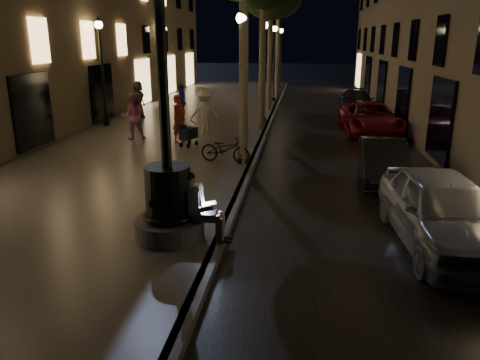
% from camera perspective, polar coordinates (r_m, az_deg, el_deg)
% --- Properties ---
extents(ground, '(120.00, 120.00, 0.00)m').
position_cam_1_polar(ground, '(21.94, 3.37, 6.15)').
color(ground, black).
rests_on(ground, ground).
extents(cobble_lane, '(6.00, 45.00, 0.02)m').
position_cam_1_polar(cobble_lane, '(21.93, 11.25, 5.88)').
color(cobble_lane, black).
rests_on(cobble_lane, ground).
extents(promenade, '(8.00, 45.00, 0.20)m').
position_cam_1_polar(promenade, '(22.56, -6.88, 6.62)').
color(promenade, slate).
rests_on(promenade, ground).
extents(curb_strip, '(0.25, 45.00, 0.20)m').
position_cam_1_polar(curb_strip, '(21.92, 3.37, 6.41)').
color(curb_strip, '#59595B').
rests_on(curb_strip, ground).
extents(fountain_lamppost, '(1.40, 1.40, 5.21)m').
position_cam_1_polar(fountain_lamppost, '(9.33, -8.76, -1.22)').
color(fountain_lamppost, '#59595B').
rests_on(fountain_lamppost, promenade).
extents(seated_man_laptop, '(1.03, 0.35, 1.40)m').
position_cam_1_polar(seated_man_laptop, '(9.27, -5.04, -3.02)').
color(seated_man_laptop, tan).
rests_on(seated_man_laptop, promenade).
extents(tree_far, '(3.00, 3.00, 7.50)m').
position_cam_1_polar(tree_far, '(32.63, 4.72, 20.98)').
color(tree_far, '#6B604C').
rests_on(tree_far, promenade).
extents(lamp_curb_a, '(0.36, 0.36, 4.81)m').
position_cam_1_polar(lamp_curb_a, '(14.64, 0.25, 13.59)').
color(lamp_curb_a, black).
rests_on(lamp_curb_a, promenade).
extents(lamp_curb_b, '(0.36, 0.36, 4.81)m').
position_cam_1_polar(lamp_curb_b, '(22.59, 2.92, 14.73)').
color(lamp_curb_b, black).
rests_on(lamp_curb_b, promenade).
extents(lamp_curb_c, '(0.36, 0.36, 4.81)m').
position_cam_1_polar(lamp_curb_c, '(30.57, 4.21, 15.27)').
color(lamp_curb_c, black).
rests_on(lamp_curb_c, promenade).
extents(lamp_curb_d, '(0.36, 0.36, 4.81)m').
position_cam_1_polar(lamp_curb_d, '(38.55, 4.97, 15.58)').
color(lamp_curb_d, black).
rests_on(lamp_curb_d, promenade).
extents(lamp_left_b, '(0.36, 0.36, 4.81)m').
position_cam_1_polar(lamp_left_b, '(22.39, -16.55, 14.06)').
color(lamp_left_b, black).
rests_on(lamp_left_b, promenade).
extents(lamp_left_c, '(0.36, 0.36, 4.81)m').
position_cam_1_polar(lamp_left_c, '(31.80, -9.13, 15.17)').
color(lamp_left_c, black).
rests_on(lamp_left_c, promenade).
extents(stroller, '(0.63, 0.95, 0.97)m').
position_cam_1_polar(stroller, '(17.57, -6.33, 5.65)').
color(stroller, black).
rests_on(stroller, promenade).
extents(car_front, '(2.11, 4.59, 1.52)m').
position_cam_1_polar(car_front, '(10.24, 23.46, -3.47)').
color(car_front, '#95979C').
rests_on(car_front, ground).
extents(car_second, '(1.49, 3.75, 1.22)m').
position_cam_1_polar(car_second, '(14.42, 17.07, 2.21)').
color(car_second, black).
rests_on(car_second, ground).
extents(car_third, '(2.58, 5.09, 1.38)m').
position_cam_1_polar(car_third, '(21.65, 15.59, 7.27)').
color(car_third, maroon).
rests_on(car_third, ground).
extents(car_rear, '(1.76, 4.31, 1.25)m').
position_cam_1_polar(car_rear, '(27.76, 14.05, 9.25)').
color(car_rear, '#2C2D31').
rests_on(car_rear, ground).
extents(pedestrian_red, '(0.70, 0.79, 1.82)m').
position_cam_1_polar(pedestrian_red, '(18.29, -7.44, 7.41)').
color(pedestrian_red, '#AD3222').
rests_on(pedestrian_red, promenade).
extents(pedestrian_pink, '(1.11, 1.01, 1.87)m').
position_cam_1_polar(pedestrian_pink, '(19.14, -12.89, 7.63)').
color(pedestrian_pink, pink).
rests_on(pedestrian_pink, promenade).
extents(pedestrian_white, '(1.36, 1.04, 1.86)m').
position_cam_1_polar(pedestrian_white, '(19.76, -4.32, 8.27)').
color(pedestrian_white, white).
rests_on(pedestrian_white, promenade).
extents(pedestrian_blue, '(0.84, 1.11, 1.75)m').
position_cam_1_polar(pedestrian_blue, '(23.58, -7.14, 9.44)').
color(pedestrian_blue, navy).
rests_on(pedestrian_blue, promenade).
extents(pedestrian_dark, '(0.70, 0.97, 1.84)m').
position_cam_1_polar(pedestrian_dark, '(24.45, -12.32, 9.56)').
color(pedestrian_dark, '#38383D').
rests_on(pedestrian_dark, promenade).
extents(bicycle, '(1.78, 0.94, 0.89)m').
position_cam_1_polar(bicycle, '(15.15, -1.81, 3.78)').
color(bicycle, black).
rests_on(bicycle, promenade).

